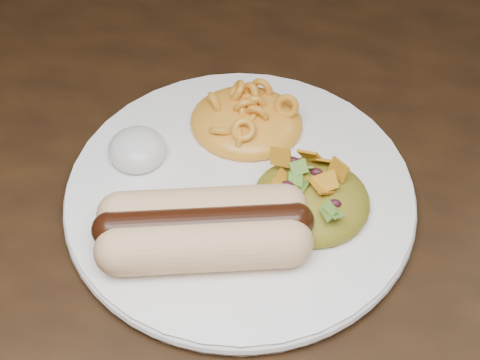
# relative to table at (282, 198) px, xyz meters

# --- Properties ---
(table) EXTENTS (1.60, 0.90, 0.75)m
(table) POSITION_rel_table_xyz_m (0.00, 0.00, 0.00)
(table) COLOR black
(table) RESTS_ON floor
(plate) EXTENTS (0.27, 0.27, 0.01)m
(plate) POSITION_rel_table_xyz_m (-0.02, -0.08, 0.10)
(plate) COLOR white
(plate) RESTS_ON table
(hotdog) EXTENTS (0.13, 0.09, 0.03)m
(hotdog) POSITION_rel_table_xyz_m (-0.04, -0.14, 0.12)
(hotdog) COLOR #FCDA9B
(hotdog) RESTS_ON plate
(mac_and_cheese) EXTENTS (0.11, 0.10, 0.03)m
(mac_and_cheese) POSITION_rel_table_xyz_m (-0.03, -0.02, 0.12)
(mac_and_cheese) COLOR #FFAB30
(mac_and_cheese) RESTS_ON plate
(sour_cream) EXTENTS (0.06, 0.06, 0.03)m
(sour_cream) POSITION_rel_table_xyz_m (-0.10, -0.07, 0.12)
(sour_cream) COLOR white
(sour_cream) RESTS_ON plate
(taco_salad) EXTENTS (0.08, 0.08, 0.04)m
(taco_salad) POSITION_rel_table_xyz_m (0.03, -0.09, 0.12)
(taco_salad) COLOR #A06206
(taco_salad) RESTS_ON plate
(fork) EXTENTS (0.02, 0.16, 0.00)m
(fork) POSITION_rel_table_xyz_m (-0.08, -0.07, 0.09)
(fork) COLOR white
(fork) RESTS_ON table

